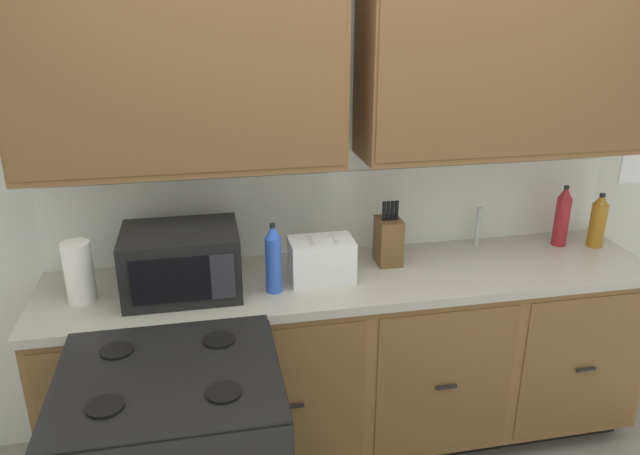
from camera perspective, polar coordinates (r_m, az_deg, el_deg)
name	(u,v)px	position (r m, az deg, el deg)	size (l,w,h in m)	color
wall_unit	(348,104)	(2.75, 2.66, 11.52)	(3.97, 0.40, 2.54)	silver
counter_run	(354,359)	(3.00, 3.19, -12.23)	(2.80, 0.64, 0.94)	black
microwave	(182,262)	(2.62, -12.86, -3.13)	(0.48, 0.37, 0.28)	black
toaster	(321,260)	(2.68, 0.14, -3.05)	(0.28, 0.18, 0.19)	white
knife_block	(388,240)	(2.86, 6.44, -1.19)	(0.11, 0.14, 0.31)	brown
sink_faucet	(478,227)	(3.15, 14.59, 0.08)	(0.02, 0.02, 0.20)	#B2B5BA
paper_towel_roll	(79,272)	(2.68, -21.69, -3.90)	(0.12, 0.12, 0.26)	white
bottle_blue	(273,259)	(2.56, -4.40, -2.97)	(0.07, 0.07, 0.31)	blue
bottle_amber	(598,221)	(3.33, 24.66, 0.58)	(0.08, 0.08, 0.28)	#9E6619
bottle_red	(562,216)	(3.27, 21.79, 0.97)	(0.07, 0.07, 0.31)	maroon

